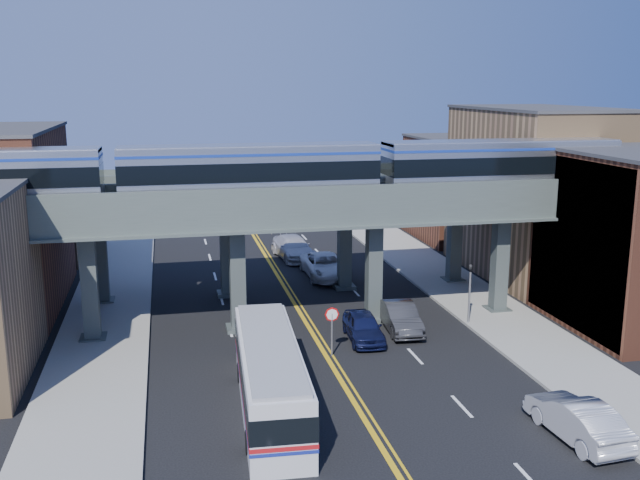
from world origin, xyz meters
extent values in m
plane|color=black|center=(0.00, 0.00, 0.00)|extent=(120.00, 120.00, 0.00)
cube|color=gray|center=(-11.50, 10.00, 0.08)|extent=(5.00, 70.00, 0.16)
cube|color=gray|center=(11.50, 10.00, 0.08)|extent=(5.00, 70.00, 0.16)
cube|color=#9C7850|center=(-18.50, 29.00, 4.00)|extent=(8.00, 10.00, 8.00)
cube|color=brown|center=(18.50, 4.00, 5.00)|extent=(8.00, 10.00, 10.00)
cube|color=#9C7850|center=(18.50, 16.00, 6.00)|extent=(8.00, 14.00, 12.00)
cube|color=brown|center=(18.50, 29.00, 4.50)|extent=(8.00, 10.00, 9.00)
cube|color=teal|center=(14.55, 4.00, 4.75)|extent=(0.10, 9.50, 9.50)
cube|color=#414B4A|center=(-12.00, 8.00, 3.00)|extent=(0.85, 0.85, 6.00)
cube|color=#414B4A|center=(-4.00, 8.00, 3.00)|extent=(0.85, 0.85, 6.00)
cube|color=#414B4A|center=(4.00, 8.00, 3.00)|extent=(0.85, 0.85, 6.00)
cube|color=#414B4A|center=(12.00, 8.00, 3.00)|extent=(0.85, 0.85, 6.00)
cube|color=#4C5750|center=(0.00, 8.00, 6.70)|extent=(52.00, 3.60, 1.40)
cube|color=#414B4A|center=(-12.00, 15.00, 3.00)|extent=(0.85, 0.85, 6.00)
cube|color=#414B4A|center=(-4.00, 15.00, 3.00)|extent=(0.85, 0.85, 6.00)
cube|color=#414B4A|center=(4.00, 15.00, 3.00)|extent=(0.85, 0.85, 6.00)
cube|color=#414B4A|center=(12.00, 15.00, 3.00)|extent=(0.85, 0.85, 6.00)
cube|color=#4C5750|center=(0.00, 15.00, 6.70)|extent=(52.00, 3.60, 1.40)
cube|color=black|center=(-13.52, 8.00, 7.52)|extent=(2.03, 2.03, 0.23)
cube|color=black|center=(-7.66, 8.00, 7.52)|extent=(2.03, 2.03, 0.23)
cube|color=black|center=(1.34, 8.00, 7.52)|extent=(2.03, 2.03, 0.23)
cube|color=#A7ABB1|center=(-3.16, 8.00, 9.11)|extent=(14.06, 2.68, 2.96)
cube|color=black|center=(-3.16, 8.00, 9.26)|extent=(14.08, 2.74, 1.02)
cube|color=black|center=(7.20, 8.00, 7.52)|extent=(2.03, 2.03, 0.23)
cube|color=black|center=(16.20, 8.00, 7.52)|extent=(2.03, 2.03, 0.23)
cube|color=#A7ABB1|center=(11.70, 8.00, 9.11)|extent=(14.06, 2.68, 2.96)
cube|color=black|center=(11.70, 8.00, 9.26)|extent=(14.08, 2.74, 1.02)
cylinder|color=slate|center=(0.30, 3.00, 1.15)|extent=(0.09, 0.09, 2.30)
cylinder|color=red|center=(0.30, 3.00, 2.25)|extent=(0.76, 0.04, 0.76)
cylinder|color=slate|center=(9.20, 6.00, 1.60)|extent=(0.12, 0.12, 3.20)
imported|color=black|center=(9.20, 6.00, 3.65)|extent=(0.15, 0.18, 0.90)
cube|color=silver|center=(-3.73, -2.52, 1.46)|extent=(3.08, 11.39, 2.91)
cube|color=black|center=(-3.73, -2.52, 1.83)|extent=(3.15, 11.43, 0.99)
cube|color=#B21419|center=(-3.73, -2.52, 1.17)|extent=(3.14, 11.43, 0.17)
cylinder|color=black|center=(-3.93, -6.12, 0.47)|extent=(2.59, 1.08, 0.94)
cylinder|color=black|center=(-3.54, 0.63, 0.47)|extent=(2.59, 1.08, 0.94)
imported|color=#0F1439|center=(2.53, 4.92, 0.76)|extent=(2.08, 4.59, 1.53)
imported|color=#2A2A2C|center=(5.00, 5.95, 0.80)|extent=(2.05, 4.95, 1.59)
imported|color=white|center=(3.35, 18.12, 0.84)|extent=(2.90, 6.12, 1.69)
imported|color=silver|center=(2.09, 24.28, 0.88)|extent=(3.18, 6.32, 1.76)
imported|color=silver|center=(7.78, -7.61, 0.83)|extent=(2.12, 5.14, 1.66)
camera|label=1|loc=(-7.70, -30.86, 13.79)|focal=40.00mm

